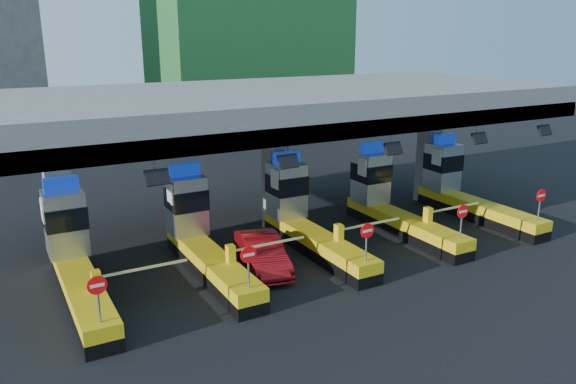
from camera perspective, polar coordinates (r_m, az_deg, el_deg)
ground at (r=26.09m, az=1.77°, el=-5.59°), size 120.00×120.00×0.00m
toll_canopy at (r=27.01m, az=-1.25°, el=8.62°), size 28.00×12.09×7.00m
toll_lane_far_left at (r=22.79m, az=-20.92°, el=-6.16°), size 4.43×8.00×4.16m
toll_lane_left at (r=23.84m, az=-8.98°, el=-4.30°), size 4.43×8.00×4.16m
toll_lane_center at (r=25.84m, az=1.49°, el=-2.50°), size 4.43×8.00×4.16m
toll_lane_right at (r=28.58m, az=10.18°, el=-0.94°), size 4.43×8.00×4.16m
toll_lane_far_right at (r=31.87m, az=17.21°, el=0.34°), size 4.43×8.00×4.16m
red_car at (r=23.46m, az=-2.64°, el=-6.21°), size 2.41×4.62×1.45m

